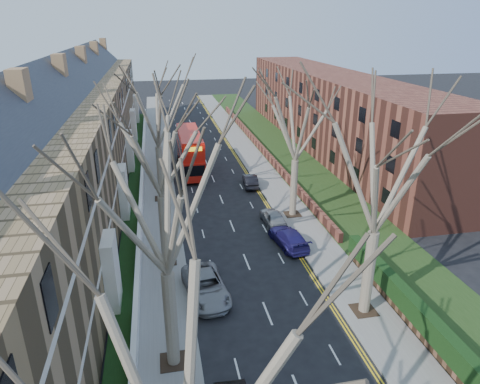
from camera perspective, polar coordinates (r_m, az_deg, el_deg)
pavement_left at (r=52.87m, az=-10.97°, el=3.57°), size 3.00×102.00×0.12m
pavement_right at (r=54.15m, az=1.83°, el=4.40°), size 3.00×102.00×0.12m
terrace_left at (r=44.39m, az=-21.26°, el=6.35°), size 9.70×78.00×13.60m
flats_right at (r=60.12m, az=11.91°, el=10.55°), size 13.97×54.00×10.00m
wall_hedge_right at (r=24.20m, az=27.62°, el=-19.87°), size 0.70×24.00×1.80m
front_wall_left at (r=45.17m, az=-12.94°, el=0.99°), size 0.30×78.00×1.00m
grass_verge_right at (r=55.27m, az=6.40°, el=4.73°), size 6.00×102.00×0.06m
tree_left_near at (r=10.36m, az=-8.68°, el=-23.47°), size 9.80×9.80×13.73m
tree_left_mid at (r=18.58m, az=-10.45°, el=0.32°), size 10.50×10.50×14.71m
tree_left_far at (r=28.22m, az=-10.92°, el=7.03°), size 10.15×10.15×14.22m
tree_left_dist at (r=39.90m, az=-11.25°, el=11.75°), size 10.50×10.50×14.71m
tree_right_mid at (r=23.41m, az=18.55°, el=4.04°), size 10.50×10.50×14.71m
tree_right_far at (r=35.91m, az=7.68°, el=10.37°), size 10.15×10.15×14.22m
double_decker_bus at (r=49.83m, az=-6.67°, el=5.27°), size 2.72×10.62×4.45m
car_left_far at (r=27.65m, az=-4.58°, el=-12.42°), size 2.95×5.45×1.45m
car_right_near at (r=33.50m, az=6.49°, el=-6.04°), size 2.53×4.89×1.36m
car_right_mid at (r=36.76m, az=4.42°, el=-3.35°), size 1.73×3.97×1.33m
car_right_far at (r=45.08m, az=1.39°, el=1.54°), size 1.70×3.96×1.27m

